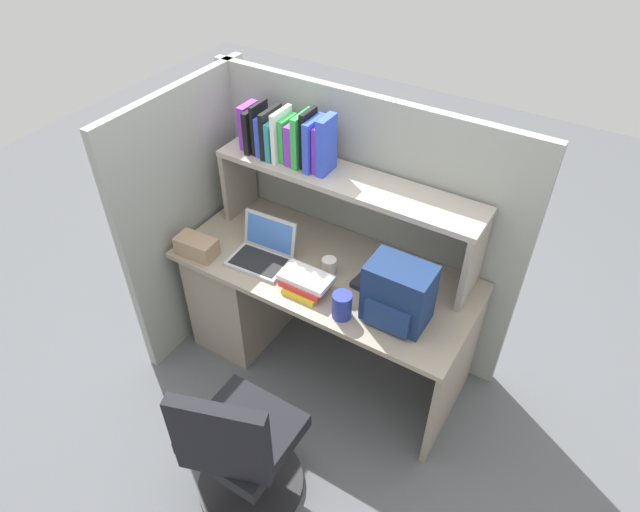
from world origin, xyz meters
name	(u,v)px	position (x,y,z in m)	size (l,w,h in m)	color
ground_plane	(324,358)	(0.00, 0.00, 0.00)	(8.00, 8.00, 0.00)	#595B60
desk	(268,287)	(-0.39, 0.00, 0.40)	(1.60, 0.70, 0.73)	gray
cubicle_partition_rear	(360,224)	(0.00, 0.38, 0.78)	(1.84, 0.05, 1.55)	#939991
cubicle_partition_left	(194,216)	(-0.85, -0.05, 0.78)	(0.05, 1.06, 1.55)	#939991
overhead_hutch	(346,194)	(0.00, 0.20, 1.08)	(1.44, 0.28, 0.45)	gray
reference_books_on_shelf	(288,137)	(-0.34, 0.20, 1.31)	(0.53, 0.18, 0.30)	purple
laptop	(263,251)	(-0.32, -0.10, 0.78)	(0.33, 0.27, 0.22)	#B7BABF
backpack	(398,294)	(0.47, -0.13, 0.88)	(0.30, 0.22, 0.31)	navy
computer_mouse	(360,282)	(0.21, -0.01, 0.75)	(0.06, 0.10, 0.03)	#262628
paper_cup	(329,266)	(0.03, -0.01, 0.77)	(0.08, 0.08, 0.08)	white
tissue_box	(197,246)	(-0.65, -0.26, 0.78)	(0.22, 0.12, 0.10)	#9E7F60
snack_canister	(342,305)	(0.24, -0.25, 0.80)	(0.10, 0.10, 0.14)	navy
desk_book_stack	(306,283)	(0.00, -0.19, 0.78)	(0.26, 0.19, 0.09)	yellow
office_chair	(240,452)	(0.13, -0.93, 0.39)	(0.52, 0.54, 0.93)	black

